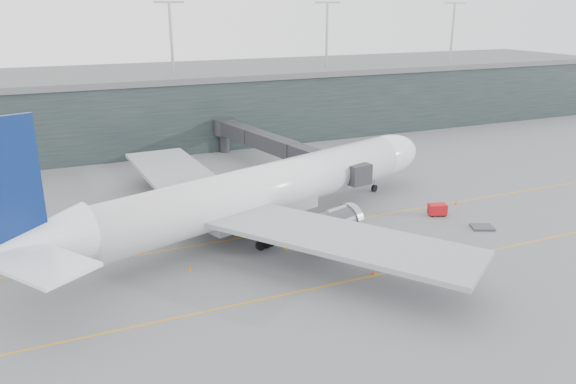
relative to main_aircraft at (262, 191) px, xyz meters
name	(u,v)px	position (x,y,z in m)	size (l,w,h in m)	color
ground	(223,229)	(-4.85, 2.19, -5.40)	(320.00, 320.00, 0.00)	#555559
taxiline_a	(233,239)	(-4.85, -1.81, -5.39)	(160.00, 0.25, 0.02)	orange
taxiline_b	(281,295)	(-4.85, -17.81, -5.39)	(160.00, 0.25, 0.02)	orange
taxiline_lead_main	(216,183)	(0.15, 22.19, -5.39)	(0.25, 60.00, 0.02)	orange
terminal	(143,106)	(-4.85, 60.19, 2.22)	(240.00, 36.00, 29.00)	black
main_aircraft	(262,191)	(0.00, 0.00, 0.00)	(66.66, 61.45, 19.23)	white
jet_bridge	(272,142)	(12.22, 26.48, -0.24)	(11.88, 44.90, 6.88)	#2A2A2F
gse_cart	(437,209)	(24.72, -5.23, -4.45)	(2.86, 2.28, 1.70)	#B20C14
baggage_dolly	(482,227)	(27.21, -11.71, -5.22)	(2.86, 2.29, 0.29)	#36363B
uld_a	(172,201)	(-9.41, 12.98, -4.34)	(2.23, 1.79, 2.02)	#3E3E44
uld_b	(179,198)	(-7.93, 14.61, -4.46)	(2.25, 1.95, 1.79)	#3E3E44
uld_c	(204,196)	(-4.27, 13.86, -4.53)	(2.18, 1.95, 1.65)	#3E3E44
cone_nose	(456,203)	(30.30, -2.61, -5.09)	(0.39, 0.39, 0.62)	orange
cone_wing_stbd	(373,271)	(6.52, -17.45, -5.08)	(0.39, 0.39, 0.62)	#D44B0B
cone_wing_port	(257,191)	(4.54, 14.47, -5.05)	(0.43, 0.43, 0.69)	#F8570D
cone_tail	(190,268)	(-12.09, -8.58, -5.03)	(0.46, 0.46, 0.73)	orange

